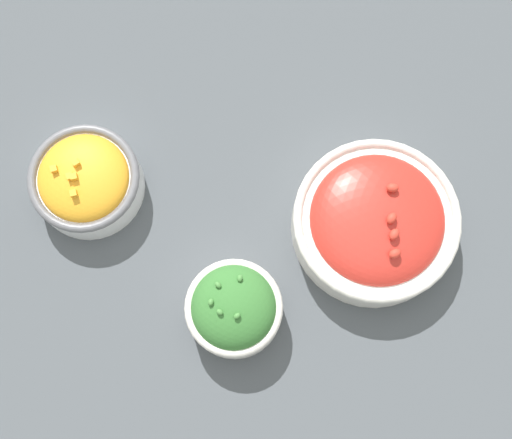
{
  "coord_description": "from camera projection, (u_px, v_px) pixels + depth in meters",
  "views": [
    {
      "loc": [
        0.09,
        0.19,
        0.95
      ],
      "look_at": [
        0.0,
        0.0,
        0.03
      ],
      "focal_mm": 50.0,
      "sensor_mm": 36.0,
      "label": 1
    }
  ],
  "objects": [
    {
      "name": "bowl_broccoli",
      "position": [
        234.0,
        309.0,
        0.91
      ],
      "size": [
        0.12,
        0.12,
        0.09
      ],
      "color": "silver",
      "rests_on": "ground_plane"
    },
    {
      "name": "bowl_squash",
      "position": [
        86.0,
        181.0,
        0.95
      ],
      "size": [
        0.15,
        0.15,
        0.08
      ],
      "color": "white",
      "rests_on": "ground_plane"
    },
    {
      "name": "bowl_cherry_tomatoes",
      "position": [
        375.0,
        222.0,
        0.94
      ],
      "size": [
        0.22,
        0.22,
        0.09
      ],
      "color": "silver",
      "rests_on": "ground_plane"
    },
    {
      "name": "ground_plane",
      "position": [
        256.0,
        224.0,
        0.98
      ],
      "size": [
        3.0,
        3.0,
        0.0
      ],
      "primitive_type": "plane",
      "color": "#4C5156"
    }
  ]
}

